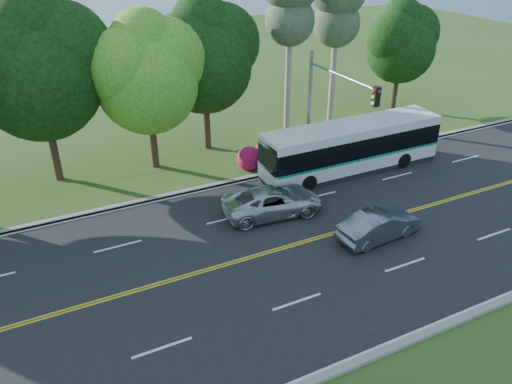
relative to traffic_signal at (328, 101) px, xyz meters
name	(u,v)px	position (x,y,z in m)	size (l,w,h in m)	color
ground	(267,253)	(-6.49, -5.40, -4.67)	(120.00, 120.00, 0.00)	#35531B
road	(267,253)	(-6.49, -5.40, -4.66)	(60.00, 14.00, 0.02)	black
curb_north	(210,186)	(-6.49, 1.75, -4.60)	(60.00, 0.30, 0.15)	gray
curb_south	(364,360)	(-6.49, -12.55, -4.60)	(60.00, 0.30, 0.15)	gray
grass_verge	(198,173)	(-6.49, 3.60, -4.62)	(60.00, 4.00, 0.10)	#35531B
lane_markings	(266,253)	(-6.59, -5.40, -4.65)	(57.60, 13.82, 0.00)	gold
tree_row	(82,59)	(-11.65, 6.73, 2.06)	(44.70, 9.10, 13.84)	#321D16
bougainvillea_hedge	(309,147)	(0.69, 2.75, -3.95)	(9.50, 2.25, 1.50)	maroon
traffic_signal	(328,101)	(0.00, 0.00, 0.00)	(0.42, 6.10, 7.00)	gray
transit_bus	(351,148)	(1.92, 0.03, -3.19)	(11.27, 2.52, 2.95)	silver
sedan	(379,225)	(-1.23, -6.65, -3.96)	(1.46, 4.20, 1.38)	slate
suv	(273,201)	(-4.65, -2.44, -3.94)	(2.37, 5.15, 1.43)	silver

